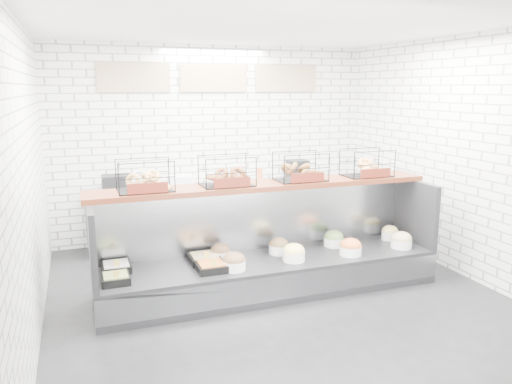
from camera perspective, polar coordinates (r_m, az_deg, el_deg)
name	(u,v)px	position (r m, az deg, el deg)	size (l,w,h in m)	color
ground	(281,300)	(5.77, 2.82, -12.27)	(5.50, 5.50, 0.00)	black
room_shell	(262,114)	(5.84, 0.73, 8.91)	(5.02, 5.51, 3.01)	white
display_case	(271,263)	(5.95, 1.69, -8.10)	(4.00, 0.90, 1.20)	black
bagel_shelf	(265,174)	(5.84, 1.02, 2.11)	(4.10, 0.50, 0.40)	#481C0F
prep_counter	(220,211)	(7.80, -4.08, -2.20)	(4.00, 0.60, 1.20)	#93969B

